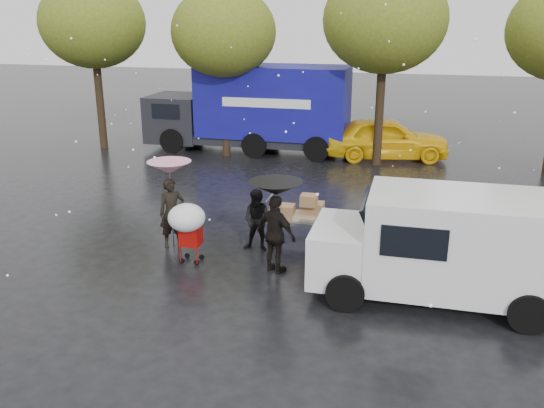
% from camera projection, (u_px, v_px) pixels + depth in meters
% --- Properties ---
extents(ground, '(90.00, 90.00, 0.00)m').
position_uv_depth(ground, '(234.00, 263.00, 13.30)').
color(ground, black).
rests_on(ground, ground).
extents(person_pink, '(0.76, 0.70, 1.74)m').
position_uv_depth(person_pink, '(172.00, 213.00, 14.00)').
color(person_pink, black).
rests_on(person_pink, ground).
extents(person_middle, '(0.74, 0.58, 1.53)m').
position_uv_depth(person_middle, '(258.00, 220.00, 13.80)').
color(person_middle, black).
rests_on(person_middle, ground).
extents(person_black, '(1.13, 0.85, 1.78)m').
position_uv_depth(person_black, '(276.00, 234.00, 12.58)').
color(person_black, black).
rests_on(person_black, ground).
extents(umbrella_pink, '(1.05, 1.05, 2.16)m').
position_uv_depth(umbrella_pink, '(169.00, 168.00, 13.64)').
color(umbrella_pink, '#4C4C4C').
rests_on(umbrella_pink, ground).
extents(umbrella_black, '(1.16, 1.16, 2.10)m').
position_uv_depth(umbrella_black, '(276.00, 188.00, 12.25)').
color(umbrella_black, '#4C4C4C').
rests_on(umbrella_black, ground).
extents(vendor_cart, '(1.52, 0.80, 1.27)m').
position_uv_depth(vendor_cart, '(301.00, 213.00, 14.41)').
color(vendor_cart, slate).
rests_on(vendor_cart, ground).
extents(shopping_cart, '(0.84, 0.84, 1.46)m').
position_uv_depth(shopping_cart, '(187.00, 221.00, 12.90)').
color(shopping_cart, '#AB0D09').
rests_on(shopping_cart, ground).
extents(white_van, '(4.91, 2.18, 2.20)m').
position_uv_depth(white_van, '(445.00, 245.00, 11.30)').
color(white_van, white).
rests_on(white_van, ground).
extents(blue_truck, '(8.30, 2.60, 3.50)m').
position_uv_depth(blue_truck, '(254.00, 109.00, 23.51)').
color(blue_truck, navy).
rests_on(blue_truck, ground).
extents(box_ground_near, '(0.50, 0.43, 0.40)m').
position_uv_depth(box_ground_near, '(362.00, 251.00, 13.46)').
color(box_ground_near, '#955F41').
rests_on(box_ground_near, ground).
extents(box_ground_far, '(0.52, 0.45, 0.35)m').
position_uv_depth(box_ground_far, '(350.00, 240.00, 14.20)').
color(box_ground_far, '#955F41').
rests_on(box_ground_far, ground).
extents(yellow_taxi, '(5.10, 2.83, 1.64)m').
position_uv_depth(yellow_taxi, '(386.00, 138.00, 22.52)').
color(yellow_taxi, yellow).
rests_on(yellow_taxi, ground).
extents(tree_row, '(21.60, 4.40, 7.12)m').
position_uv_depth(tree_row, '(302.00, 26.00, 21.02)').
color(tree_row, black).
rests_on(tree_row, ground).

